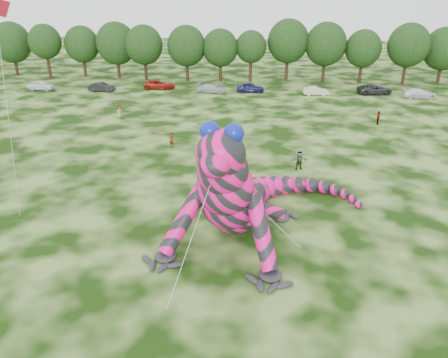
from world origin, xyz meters
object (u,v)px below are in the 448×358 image
object	(u,v)px
tree_4	(83,51)
car_5	(316,91)
tree_3	(46,51)
car_4	(250,88)
spectator_3	(378,118)
tree_5	(117,50)
tree_14	(443,56)
car_0	(41,86)
tree_6	(145,53)
tree_12	(362,57)
car_3	(212,88)
car_2	(160,84)
tree_11	(325,52)
car_1	(102,87)
inflatable_gecko	(240,167)
tree_8	(220,55)
spectator_0	(172,141)
tree_9	(251,56)
car_7	(419,93)
tree_10	(288,50)
tree_2	(13,49)
tree_7	(187,53)
spectator_4	(119,112)
car_6	(375,89)
spectator_5	(299,160)

from	to	relation	value
tree_4	car_5	size ratio (longest dim) A/B	2.27
tree_3	car_4	world-z (taller)	tree_3
spectator_3	tree_5	bearing A→B (deg)	59.85
tree_14	car_0	size ratio (longest dim) A/B	2.20
tree_6	tree_12	bearing A→B (deg)	1.61
car_3	car_2	bearing A→B (deg)	81.98
tree_11	car_1	world-z (taller)	tree_11
car_5	inflatable_gecko	bearing A→B (deg)	164.48
tree_4	tree_14	bearing A→B (deg)	0.01
tree_8	spectator_0	bearing A→B (deg)	-92.40
tree_3	spectator_0	size ratio (longest dim) A/B	5.77
tree_5	car_4	world-z (taller)	tree_5
car_4	car_0	bearing A→B (deg)	88.58
inflatable_gecko	car_2	size ratio (longest dim) A/B	3.48
inflatable_gecko	tree_9	world-z (taller)	inflatable_gecko
car_2	car_7	size ratio (longest dim) A/B	1.03
tree_10	tree_11	bearing A→B (deg)	-3.44
tree_9	car_5	distance (m)	14.55
car_7	tree_8	bearing A→B (deg)	74.65
inflatable_gecko	tree_2	bearing A→B (deg)	142.45
tree_3	car_3	distance (m)	32.63
car_1	car_5	xyz separation A→B (m)	(34.07, 0.95, -0.04)
car_2	car_7	xyz separation A→B (m)	(40.58, -2.27, 0.01)
tree_8	tree_9	xyz separation A→B (m)	(5.28, 0.36, -0.13)
tree_7	spectator_0	xyz separation A→B (m)	(4.41, -34.36, -3.92)
car_0	spectator_3	xyz separation A→B (m)	(50.40, -13.88, 0.10)
tree_14	spectator_4	size ratio (longest dim) A/B	5.86
tree_8	car_6	xyz separation A→B (m)	(25.11, -7.31, -3.73)
tree_7	spectator_5	world-z (taller)	tree_7
car_6	spectator_0	distance (m)	38.03
car_4	car_7	xyz separation A→B (m)	(25.62, -1.32, -0.02)
tree_3	car_5	xyz separation A→B (m)	(47.43, -8.92, -4.06)
tree_2	spectator_5	world-z (taller)	tree_2
tree_10	car_2	size ratio (longest dim) A/B	2.04
tree_10	tree_12	size ratio (longest dim) A/B	1.17
car_5	spectator_0	world-z (taller)	spectator_0
tree_6	car_5	distance (m)	30.77
tree_4	tree_14	xyz separation A→B (m)	(63.10, 0.01, 0.17)
tree_9	car_4	distance (m)	9.14
tree_4	car_6	distance (m)	51.48
car_4	spectator_3	size ratio (longest dim) A/B	2.65
tree_14	car_2	distance (m)	47.96
tree_2	car_1	size ratio (longest dim) A/B	2.27
inflatable_gecko	tree_2	xyz separation A→B (m)	(-45.52, 51.51, 0.34)
tree_4	spectator_5	distance (m)	55.17
tree_12	car_3	bearing A→B (deg)	-158.53
inflatable_gecko	tree_7	distance (m)	51.12
tree_14	car_5	distance (m)	24.52
tree_6	car_1	xyz separation A→B (m)	(-4.80, -9.49, -4.05)
tree_5	tree_14	distance (m)	56.59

